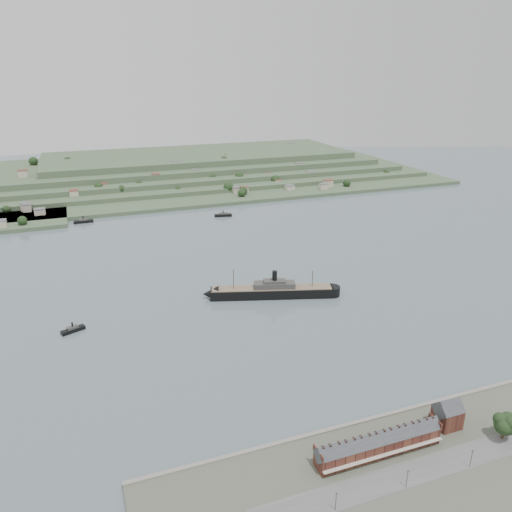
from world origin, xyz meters
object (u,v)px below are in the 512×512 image
object	(u,v)px
tugboat	(73,329)
fig_tree	(506,424)
steamship	(268,291)
gabled_building	(448,414)
terrace_row	(379,443)

from	to	relation	value
tugboat	fig_tree	bearing A→B (deg)	-43.92
steamship	fig_tree	bearing A→B (deg)	-76.31
gabled_building	fig_tree	xyz separation A→B (m)	(17.32, -15.27, 1.41)
steamship	fig_tree	distance (m)	173.22
terrace_row	tugboat	bearing A→B (deg)	127.05
terrace_row	fig_tree	size ratio (longest dim) A/B	4.47
terrace_row	steamship	world-z (taller)	steamship
fig_tree	gabled_building	bearing A→B (deg)	138.60
terrace_row	tugboat	size ratio (longest dim) A/B	3.79
steamship	gabled_building	bearing A→B (deg)	-81.21
steamship	fig_tree	size ratio (longest dim) A/B	7.52
tugboat	gabled_building	bearing A→B (deg)	-44.20
terrace_row	tugboat	xyz separation A→B (m)	(-114.88, 152.18, -5.27)
gabled_building	tugboat	world-z (taller)	gabled_building
terrace_row	gabled_building	size ratio (longest dim) A/B	3.95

